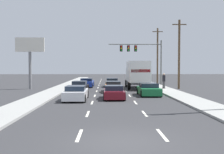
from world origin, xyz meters
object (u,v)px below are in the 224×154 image
at_px(utility_pole_mid, 179,53).
at_px(pedestrian_mid_block, 164,81).
at_px(box_truck, 137,73).
at_px(traffic_signal_mast, 137,51).
at_px(car_orange, 113,87).
at_px(car_blue, 87,83).
at_px(car_maroon, 114,93).
at_px(roadside_billboard, 30,53).
at_px(car_tan, 112,83).
at_px(car_green, 149,90).
at_px(utility_pole_far, 157,55).
at_px(car_black, 80,87).
at_px(car_white, 76,93).

distance_m(utility_pole_mid, pedestrian_mid_block, 4.28).
height_order(box_truck, traffic_signal_mast, traffic_signal_mast).
bearing_deg(car_orange, car_blue, 114.75).
relative_size(car_maroon, traffic_signal_mast, 0.48).
xyz_separation_m(roadside_billboard, pedestrian_mid_block, (16.78, -1.29, -3.50)).
height_order(car_tan, car_green, car_tan).
height_order(traffic_signal_mast, roadside_billboard, traffic_signal_mast).
relative_size(box_truck, roadside_billboard, 1.22).
height_order(car_maroon, utility_pole_far, utility_pole_far).
height_order(car_green, roadside_billboard, roadside_billboard).
relative_size(car_black, car_maroon, 1.04).
bearing_deg(roadside_billboard, car_maroon, -45.82).
bearing_deg(car_maroon, traffic_signal_mast, 77.13).
height_order(car_blue, utility_pole_mid, utility_pole_mid).
distance_m(car_white, car_green, 7.55).
xyz_separation_m(car_black, car_white, (0.48, -7.83, 0.03)).
bearing_deg(pedestrian_mid_block, car_green, -113.83).
bearing_deg(car_black, roadside_billboard, 151.53).
distance_m(car_white, traffic_signal_mast, 21.24).
bearing_deg(roadside_billboard, box_truck, 2.16).
height_order(car_orange, box_truck, box_truck).
bearing_deg(car_orange, traffic_signal_mast, 71.21).
relative_size(car_green, roadside_billboard, 0.63).
distance_m(car_orange, utility_pole_far, 19.06).
distance_m(car_black, car_green, 8.45).
relative_size(car_tan, utility_pole_mid, 0.49).
bearing_deg(utility_pole_far, car_orange, -116.24).
xyz_separation_m(car_white, utility_pole_mid, (11.89, 11.37, 3.97)).
relative_size(car_white, utility_pole_far, 0.47).
xyz_separation_m(traffic_signal_mast, utility_pole_mid, (4.43, -7.96, -0.73)).
bearing_deg(roadside_billboard, car_white, -58.15).
bearing_deg(utility_pole_far, car_tan, -131.85).
height_order(car_blue, car_green, car_blue).
height_order(car_green, pedestrian_mid_block, pedestrian_mid_block).
xyz_separation_m(car_blue, car_maroon, (3.40, -13.98, -0.02)).
height_order(traffic_signal_mast, utility_pole_mid, utility_pole_mid).
distance_m(car_black, car_white, 7.84).
bearing_deg(car_green, car_blue, 121.28).
bearing_deg(traffic_signal_mast, car_blue, -149.19).
bearing_deg(car_blue, car_white, -89.34).
bearing_deg(car_white, pedestrian_mid_block, 46.27).
relative_size(car_blue, car_white, 0.97).
bearing_deg(roadside_billboard, traffic_signal_mast, 28.53).
xyz_separation_m(utility_pole_far, roadside_billboard, (-18.63, -12.41, -0.33)).
xyz_separation_m(traffic_signal_mast, utility_pole_far, (4.07, 4.50, -0.35)).
bearing_deg(traffic_signal_mast, car_tan, -131.55).
relative_size(box_truck, car_green, 1.95).
relative_size(car_white, car_orange, 1.00).
bearing_deg(car_maroon, roadside_billboard, 134.18).
bearing_deg(traffic_signal_mast, utility_pole_far, 47.84).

